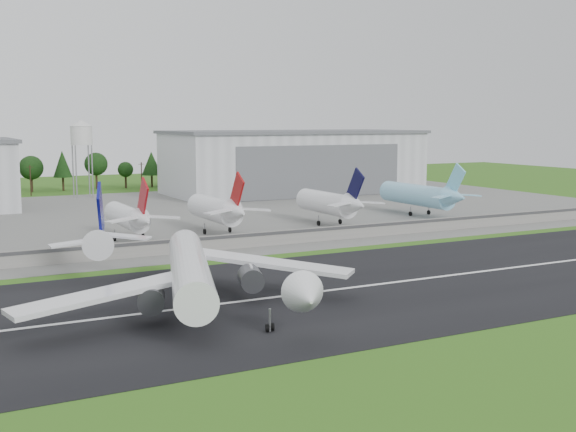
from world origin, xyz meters
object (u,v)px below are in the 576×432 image
main_airliner (192,278)px  parked_jet_red_b (219,210)px  parked_jet_skyblue (423,195)px  parked_jet_red_a (130,217)px  parked_jet_navy (332,203)px

main_airliner → parked_jet_red_b: bearing=-97.8°
main_airliner → parked_jet_skyblue: (100.36, 72.03, 1.60)m
parked_jet_red_a → parked_jet_navy: parked_jet_navy is taller
parked_jet_navy → parked_jet_skyblue: 35.56m
parked_jet_red_a → parked_jet_red_b: size_ratio=1.00×
main_airliner → parked_jet_red_a: size_ratio=1.85×
main_airliner → parked_jet_red_a: main_airliner is taller
parked_jet_red_a → parked_jet_navy: size_ratio=1.00×
parked_jet_red_b → parked_jet_skyblue: bearing=4.2°
parked_jet_red_a → parked_jet_navy: (56.72, 0.07, 0.45)m
parked_jet_red_b → parked_jet_skyblue: parked_jet_skyblue is taller
parked_jet_red_a → parked_jet_skyblue: (91.93, 5.09, 0.55)m
parked_jet_red_b → parked_jet_navy: (33.62, -0.00, -0.01)m
parked_jet_navy → parked_jet_red_a: bearing=-179.9°
parked_jet_red_a → parked_jet_navy: 56.72m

